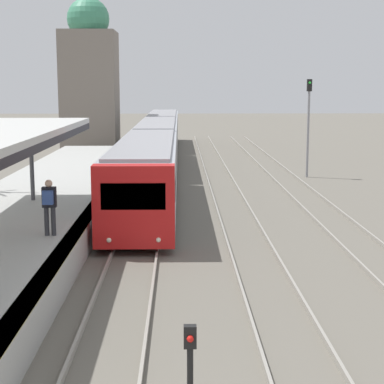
# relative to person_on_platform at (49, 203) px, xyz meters

# --- Properties ---
(person_on_platform) EXTENTS (0.40, 0.40, 1.66)m
(person_on_platform) POSITION_rel_person_on_platform_xyz_m (0.00, 0.00, 0.00)
(person_on_platform) COLOR #2D2D33
(person_on_platform) RESTS_ON station_platform
(train_near) EXTENTS (2.61, 45.27, 3.03)m
(train_near) POSITION_rel_person_on_platform_xyz_m (2.38, 23.77, -0.29)
(train_near) COLOR red
(train_near) RESTS_ON ground_plane
(signal_post_near) EXTENTS (0.20, 0.21, 1.70)m
(signal_post_near) POSITION_rel_person_on_platform_xyz_m (3.98, -9.13, -0.91)
(signal_post_near) COLOR black
(signal_post_near) RESTS_ON ground_plane
(signal_mast_far) EXTENTS (0.28, 0.29, 5.75)m
(signal_mast_far) POSITION_rel_person_on_platform_xyz_m (11.40, 19.07, 1.59)
(signal_mast_far) COLOR gray
(signal_mast_far) RESTS_ON ground_plane
(distant_domed_building) EXTENTS (4.41, 4.41, 12.35)m
(distant_domed_building) POSITION_rel_person_on_platform_xyz_m (-3.45, 34.51, 3.88)
(distant_domed_building) COLOR slate
(distant_domed_building) RESTS_ON ground_plane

